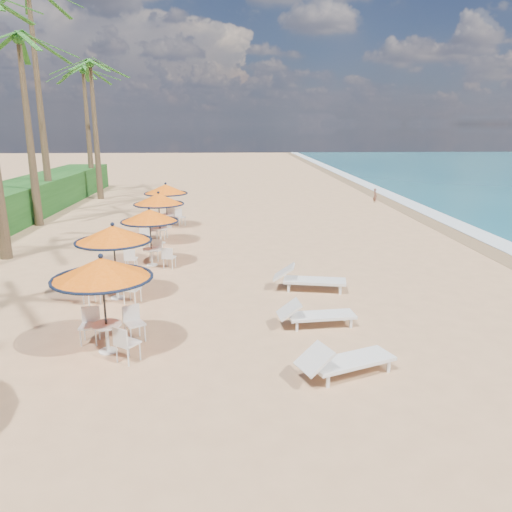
{
  "coord_description": "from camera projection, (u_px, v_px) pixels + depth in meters",
  "views": [
    {
      "loc": [
        -2.04,
        -10.25,
        4.9
      ],
      "look_at": [
        -1.34,
        3.72,
        1.2
      ],
      "focal_mm": 35.0,
      "sensor_mm": 36.0,
      "label": 1
    }
  ],
  "objects": [
    {
      "name": "station_2",
      "position": [
        150.0,
        223.0,
        17.49
      ],
      "size": [
        2.03,
        2.03,
        2.12
      ],
      "color": "black",
      "rests_on": "ground"
    },
    {
      "name": "lounger_far",
      "position": [
        307.0,
        279.0,
        15.13
      ],
      "size": [
        2.27,
        1.08,
        0.78
      ],
      "rotation": [
        0.0,
        0.0,
        -0.19
      ],
      "color": "silver",
      "rests_on": "ground"
    },
    {
      "name": "palm_7",
      "position": [
        84.0,
        78.0,
        34.81
      ],
      "size": [
        5.0,
        5.0,
        8.84
      ],
      "color": "brown",
      "rests_on": "ground"
    },
    {
      "name": "station_1",
      "position": [
        113.0,
        241.0,
        14.02
      ],
      "size": [
        2.16,
        2.16,
        2.25
      ],
      "color": "black",
      "rests_on": "ground"
    },
    {
      "name": "ground",
      "position": [
        323.0,
        349.0,
        11.24
      ],
      "size": [
        160.0,
        160.0,
        0.0
      ],
      "primitive_type": "plane",
      "color": "tan",
      "rests_on": "ground"
    },
    {
      "name": "lounger_mid",
      "position": [
        314.0,
        314.0,
        12.41
      ],
      "size": [
        2.0,
        0.8,
        0.7
      ],
      "rotation": [
        0.0,
        0.0,
        0.1
      ],
      "color": "silver",
      "rests_on": "ground"
    },
    {
      "name": "station_3",
      "position": [
        158.0,
        205.0,
        20.88
      ],
      "size": [
        2.12,
        2.15,
        2.21
      ],
      "color": "black",
      "rests_on": "ground"
    },
    {
      "name": "station_4",
      "position": [
        166.0,
        194.0,
        24.15
      ],
      "size": [
        2.11,
        2.11,
        2.2
      ],
      "color": "black",
      "rests_on": "ground"
    },
    {
      "name": "lounger_near",
      "position": [
        343.0,
        360.0,
        9.94
      ],
      "size": [
        2.16,
        1.37,
        0.74
      ],
      "rotation": [
        0.0,
        0.0,
        0.38
      ],
      "color": "silver",
      "rests_on": "ground"
    },
    {
      "name": "foam_strip",
      "position": [
        496.0,
        242.0,
        21.35
      ],
      "size": [
        1.2,
        140.0,
        0.04
      ],
      "primitive_type": "cube",
      "color": "white",
      "rests_on": "ground"
    },
    {
      "name": "palm_6",
      "position": [
        91.0,
        72.0,
        31.77
      ],
      "size": [
        5.0,
        5.0,
        8.93
      ],
      "color": "brown",
      "rests_on": "ground"
    },
    {
      "name": "wetsand_band",
      "position": [
        476.0,
        243.0,
        21.31
      ],
      "size": [
        1.4,
        140.0,
        0.02
      ],
      "primitive_type": "cube",
      "color": "olive",
      "rests_on": "ground"
    },
    {
      "name": "station_0",
      "position": [
        104.0,
        280.0,
        10.71
      ],
      "size": [
        2.17,
        2.17,
        2.26
      ],
      "color": "black",
      "rests_on": "ground"
    },
    {
      "name": "palm_5",
      "position": [
        29.0,
        5.0,
        25.74
      ],
      "size": [
        5.0,
        5.0,
        11.84
      ],
      "color": "brown",
      "rests_on": "ground"
    },
    {
      "name": "person",
      "position": [
        375.0,
        195.0,
        32.07
      ],
      "size": [
        0.29,
        0.39,
        0.96
      ],
      "primitive_type": "imported",
      "rotation": [
        0.0,
        0.0,
        1.75
      ],
      "color": "brown",
      "rests_on": "ground"
    },
    {
      "name": "palm_4",
      "position": [
        20.0,
        50.0,
        22.92
      ],
      "size": [
        5.0,
        5.0,
        8.98
      ],
      "color": "brown",
      "rests_on": "ground"
    }
  ]
}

